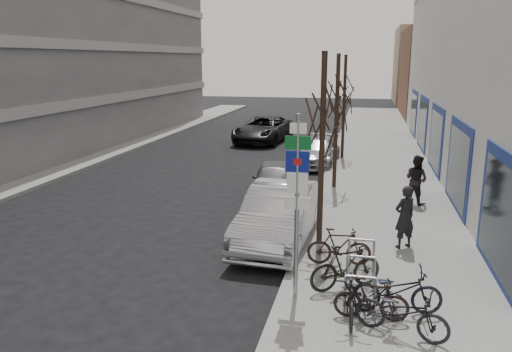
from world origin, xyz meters
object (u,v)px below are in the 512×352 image
at_px(meter_front, 302,220).
at_px(bike_near_left, 352,289).
at_px(bike_rack, 361,269).
at_px(bike_mid_inner, 346,266).
at_px(meter_mid, 320,176).
at_px(bike_far_inner, 339,246).
at_px(tree_mid, 337,90).
at_px(bike_mid_curb, 396,287).
at_px(parked_car_mid, 274,179).
at_px(parked_car_back, 317,151).
at_px(lane_car, 263,129).
at_px(meter_back, 331,151).
at_px(highway_sign_pole, 297,196).
at_px(parked_car_front, 279,215).
at_px(bike_near_right, 371,298).
at_px(pedestrian_near, 405,217).
at_px(bike_far_curb, 402,308).
at_px(tree_near, 323,104).
at_px(pedestrian_far, 416,179).
at_px(tree_far, 345,82).

height_order(meter_front, bike_near_left, meter_front).
bearing_deg(bike_rack, bike_mid_inner, -175.52).
xyz_separation_m(meter_mid, bike_far_inner, (1.09, -6.56, -0.27)).
height_order(tree_mid, bike_near_left, tree_mid).
bearing_deg(bike_mid_curb, parked_car_mid, 18.67).
bearing_deg(bike_far_inner, parked_car_back, 1.94).
distance_m(meter_mid, parked_car_back, 6.52).
relative_size(bike_mid_curb, lane_car, 0.32).
relative_size(meter_back, parked_car_mid, 0.32).
bearing_deg(highway_sign_pole, bike_near_left, -26.57).
height_order(meter_mid, parked_car_front, parked_car_front).
distance_m(highway_sign_pole, bike_near_right, 2.57).
relative_size(lane_car, pedestrian_near, 3.37).
bearing_deg(meter_front, bike_mid_inner, -61.53).
bearing_deg(bike_far_curb, highway_sign_pole, 79.71).
bearing_deg(bike_near_left, meter_back, 93.22).
height_order(tree_near, bike_mid_inner, tree_near).
height_order(bike_near_left, parked_car_front, parked_car_front).
bearing_deg(lane_car, pedestrian_near, -59.79).
xyz_separation_m(meter_front, bike_near_left, (1.50, -3.63, -0.18)).
xyz_separation_m(bike_far_inner, parked_car_mid, (-2.90, 6.61, 0.03)).
distance_m(meter_mid, bike_near_left, 9.26).
distance_m(bike_rack, parked_car_mid, 8.67).
height_order(tree_mid, pedestrian_near, tree_mid).
bearing_deg(meter_mid, parked_car_front, -98.72).
xyz_separation_m(bike_mid_curb, pedestrian_near, (0.40, 3.86, 0.31)).
distance_m(tree_mid, meter_back, 5.13).
bearing_deg(tree_mid, lane_car, 115.01).
bearing_deg(pedestrian_far, tree_near, 97.42).
xyz_separation_m(bike_near_left, parked_car_front, (-2.25, 4.24, 0.11)).
height_order(highway_sign_pole, lane_car, highway_sign_pole).
distance_m(meter_mid, bike_far_inner, 6.66).
relative_size(tree_far, bike_far_curb, 3.04).
height_order(tree_far, lane_car, tree_far).
distance_m(bike_rack, tree_far, 16.31).
relative_size(meter_front, bike_far_inner, 0.78).
height_order(bike_far_inner, parked_car_back, parked_car_back).
bearing_deg(bike_far_inner, tree_mid, -1.54).
xyz_separation_m(bike_rack, meter_back, (-1.65, 13.40, 0.26)).
bearing_deg(bike_near_right, meter_back, 6.80).
relative_size(meter_back, lane_car, 0.21).
bearing_deg(bike_near_right, tree_mid, 7.12).
distance_m(tree_far, bike_far_curb, 18.13).
relative_size(bike_rack, meter_back, 1.78).
height_order(meter_mid, pedestrian_far, pedestrian_far).
height_order(bike_rack, bike_far_curb, bike_far_curb).
xyz_separation_m(bike_mid_inner, lane_car, (-6.18, 20.81, 0.13)).
relative_size(parked_car_front, lane_car, 0.86).
height_order(bike_rack, tree_near, tree_near).
distance_m(tree_mid, bike_far_curb, 11.86).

